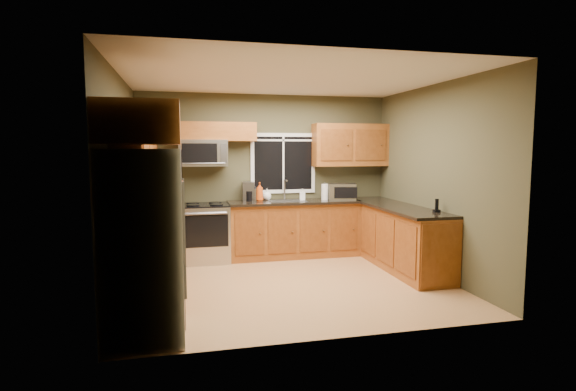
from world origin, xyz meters
name	(u,v)px	position (x,y,z in m)	size (l,w,h in m)	color
floor	(290,283)	(0.00, 0.00, 0.00)	(4.20, 4.20, 0.00)	tan
ceiling	(290,78)	(0.00, 0.00, 2.70)	(4.20, 4.20, 0.00)	white
back_wall	(266,175)	(0.00, 1.80, 1.35)	(4.20, 4.20, 0.00)	#434029
front_wall	(336,198)	(0.00, -1.80, 1.35)	(4.20, 4.20, 0.00)	#434029
left_wall	(121,186)	(-2.10, 0.00, 1.35)	(3.60, 3.60, 0.00)	#434029
right_wall	(435,181)	(2.10, 0.00, 1.35)	(3.60, 3.60, 0.00)	#434029
window	(283,163)	(0.30, 1.78, 1.55)	(1.12, 0.03, 1.02)	white
base_cabinets_left	(152,250)	(-1.80, 0.48, 0.45)	(0.60, 2.65, 0.90)	brown
countertop_left	(153,215)	(-1.78, 0.48, 0.92)	(0.65, 2.65, 0.04)	black
base_cabinets_back	(294,230)	(0.42, 1.50, 0.45)	(2.17, 0.60, 0.90)	brown
countertop_back	(294,202)	(0.42, 1.48, 0.92)	(2.17, 0.65, 0.04)	black
base_cabinets_peninsula	(396,237)	(1.80, 0.54, 0.45)	(0.60, 2.52, 0.90)	brown
countertop_peninsula	(395,206)	(1.78, 0.55, 0.92)	(0.65, 2.50, 0.04)	black
upper_cabinets_left	(138,144)	(-1.94, 0.48, 1.86)	(0.33, 2.65, 0.72)	brown
upper_cabinets_back_left	(215,132)	(-0.85, 1.64, 2.07)	(1.30, 0.33, 0.30)	brown
upper_cabinets_back_right	(350,145)	(1.45, 1.64, 1.86)	(1.30, 0.33, 0.72)	brown
upper_cabinet_over_fridge	(140,124)	(-1.74, -1.30, 2.03)	(0.72, 0.90, 0.38)	brown
refrigerator	(144,244)	(-1.74, -1.30, 0.90)	(0.74, 0.90, 1.80)	#B7B7BC
range	(205,232)	(-1.05, 1.47, 0.47)	(0.76, 0.69, 0.94)	#B7B7BC
microwave	(203,153)	(-1.05, 1.61, 1.73)	(0.76, 0.41, 0.42)	#B7B7BC
sink	(287,200)	(0.30, 1.49, 0.95)	(0.60, 0.42, 0.36)	slate
toaster_oven	(342,192)	(1.23, 1.40, 1.08)	(0.52, 0.45, 0.28)	#B7B7BC
coffee_maker	(249,192)	(-0.32, 1.64, 1.09)	(0.21, 0.27, 0.31)	slate
kettle	(255,194)	(-0.21, 1.62, 1.05)	(0.14, 0.14, 0.25)	#B7B7BC
paper_towel_roll	(325,192)	(0.95, 1.48, 1.07)	(0.13, 0.13, 0.29)	white
soap_bottle_a	(260,192)	(-0.15, 1.54, 1.10)	(0.12, 0.12, 0.31)	#DD5114
soap_bottle_b	(302,194)	(0.57, 1.51, 1.04)	(0.09, 0.09, 0.19)	white
soap_bottle_c	(267,194)	(0.00, 1.70, 1.03)	(0.15, 0.15, 0.19)	white
cordless_phone	(437,208)	(1.98, -0.27, 0.99)	(0.09, 0.09, 0.18)	black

